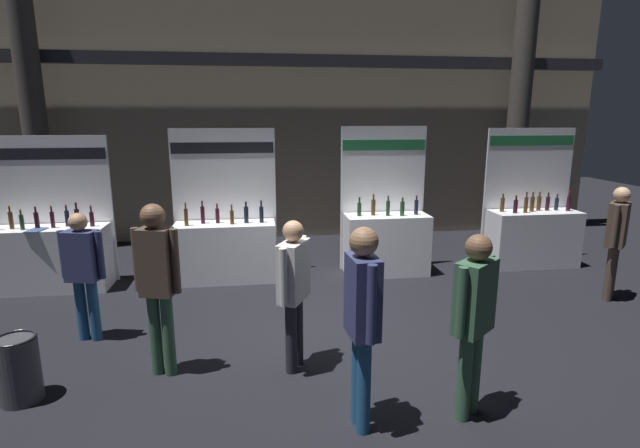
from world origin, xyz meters
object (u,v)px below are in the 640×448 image
(visitor_7, at_px, (83,267))
(exhibitor_booth_3, at_px, (532,232))
(exhibitor_booth_1, at_px, (226,244))
(visitor_5, at_px, (474,311))
(visitor_3, at_px, (294,283))
(visitor_4, at_px, (362,312))
(exhibitor_booth_2, at_px, (386,237))
(trash_bin, at_px, (18,369))
(exhibitor_booth_0, at_px, (51,251))
(visitor_1, at_px, (157,276))
(visitor_6, at_px, (616,234))

(visitor_7, bearing_deg, exhibitor_booth_3, -150.24)
(exhibitor_booth_1, bearing_deg, visitor_5, -59.90)
(visitor_3, distance_m, visitor_4, 1.19)
(visitor_3, relative_size, visitor_7, 1.04)
(exhibitor_booth_1, height_order, visitor_4, exhibitor_booth_1)
(exhibitor_booth_2, relative_size, trash_bin, 3.83)
(exhibitor_booth_2, distance_m, visitor_4, 4.36)
(exhibitor_booth_0, relative_size, visitor_1, 1.30)
(exhibitor_booth_2, bearing_deg, visitor_3, -121.10)
(visitor_4, xyz_separation_m, visitor_6, (4.33, 2.46, -0.07))
(visitor_1, height_order, visitor_6, visitor_1)
(exhibitor_booth_0, bearing_deg, visitor_6, -10.72)
(exhibitor_booth_0, distance_m, visitor_1, 3.67)
(visitor_3, bearing_deg, visitor_5, 82.47)
(exhibitor_booth_3, height_order, visitor_6, exhibitor_booth_3)
(visitor_4, bearing_deg, trash_bin, -109.67)
(visitor_6, distance_m, visitor_7, 7.26)
(exhibitor_booth_0, bearing_deg, exhibitor_booth_2, 0.72)
(visitor_3, distance_m, visitor_7, 2.63)
(exhibitor_booth_1, height_order, visitor_1, exhibitor_booth_1)
(visitor_1, bearing_deg, visitor_4, -16.08)
(exhibitor_booth_2, distance_m, visitor_6, 3.44)
(trash_bin, relative_size, visitor_6, 0.39)
(trash_bin, relative_size, visitor_7, 0.41)
(exhibitor_booth_3, height_order, trash_bin, exhibitor_booth_3)
(exhibitor_booth_3, xyz_separation_m, visitor_1, (-5.98, -3.07, 0.47))
(exhibitor_booth_0, distance_m, visitor_3, 4.67)
(exhibitor_booth_0, bearing_deg, exhibitor_booth_1, 1.76)
(exhibitor_booth_1, relative_size, visitor_1, 1.35)
(trash_bin, bearing_deg, exhibitor_booth_3, 25.04)
(trash_bin, bearing_deg, visitor_3, 5.34)
(visitor_4, distance_m, visitor_6, 4.98)
(trash_bin, distance_m, visitor_1, 1.52)
(visitor_3, height_order, visitor_4, visitor_4)
(visitor_1, height_order, visitor_4, visitor_1)
(exhibitor_booth_0, relative_size, visitor_6, 1.41)
(exhibitor_booth_1, bearing_deg, visitor_4, -71.62)
(exhibitor_booth_3, bearing_deg, visitor_7, -163.22)
(exhibitor_booth_3, height_order, visitor_4, exhibitor_booth_3)
(trash_bin, distance_m, visitor_3, 2.74)
(exhibitor_booth_0, relative_size, exhibitor_booth_1, 0.96)
(trash_bin, height_order, visitor_6, visitor_6)
(visitor_1, relative_size, visitor_3, 1.12)
(exhibitor_booth_3, bearing_deg, exhibitor_booth_1, -179.11)
(exhibitor_booth_2, distance_m, exhibitor_booth_3, 2.77)
(exhibitor_booth_0, xyz_separation_m, exhibitor_booth_1, (2.69, 0.08, -0.00))
(exhibitor_booth_0, bearing_deg, visitor_3, -39.73)
(exhibitor_booth_3, bearing_deg, visitor_1, -152.86)
(exhibitor_booth_0, distance_m, exhibitor_booth_2, 5.41)
(trash_bin, relative_size, visitor_1, 0.36)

